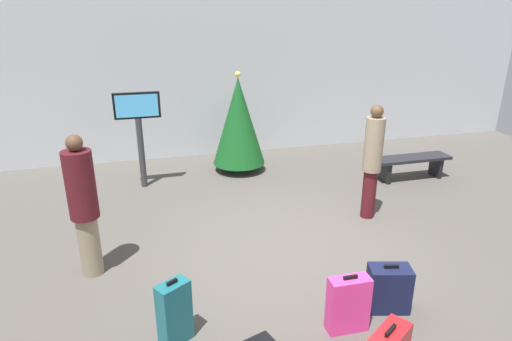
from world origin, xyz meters
TOP-DOWN VIEW (x-y plane):
  - ground_plane at (0.00, 0.00)m, footprint 16.00×16.00m
  - back_wall at (0.00, 4.94)m, footprint 16.00×0.20m
  - holiday_tree at (0.06, 3.58)m, footprint 1.11×1.11m
  - flight_info_kiosk at (-1.97, 3.17)m, footprint 0.86×0.12m
  - waiting_bench at (3.38, 2.15)m, footprint 1.59×0.44m
  - traveller_0 at (-2.70, 0.23)m, footprint 0.48×0.48m
  - traveller_1 at (1.65, 0.80)m, footprint 0.40×0.40m
  - suitcase_0 at (-1.75, -1.34)m, footprint 0.38×0.33m
  - suitcase_2 at (0.68, -1.44)m, footprint 0.53×0.39m
  - suitcase_3 at (0.07, -1.64)m, footprint 0.45×0.20m

SIDE VIEW (x-z plane):
  - ground_plane at x=0.00m, z-range 0.00..0.00m
  - suitcase_2 at x=0.68m, z-range -0.02..0.57m
  - suitcase_3 at x=0.07m, z-range -0.02..0.66m
  - suitcase_0 at x=-1.75m, z-range -0.02..0.73m
  - waiting_bench at x=3.38m, z-range 0.12..0.60m
  - traveller_0 at x=-2.70m, z-range 0.05..1.97m
  - traveller_1 at x=1.65m, z-range 0.07..1.99m
  - holiday_tree at x=0.06m, z-range 0.03..2.16m
  - flight_info_kiosk at x=-1.97m, z-range 0.37..2.23m
  - back_wall at x=0.00m, z-range 0.00..3.57m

